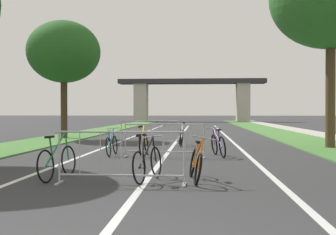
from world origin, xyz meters
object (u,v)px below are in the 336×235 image
bicycle_white_1 (181,137)px  bicycle_black_5 (148,162)px  bicycle_teal_3 (112,144)px  tree_left_pine_far (64,52)px  bicycle_yellow_0 (144,144)px  crowd_barrier_nearest (121,158)px  bicycle_purple_4 (218,145)px  crowd_barrier_second (164,141)px  crowd_barrier_third (150,133)px  bicycle_orange_2 (196,164)px  bicycle_green_6 (58,161)px

bicycle_white_1 → bicycle_black_5: (-0.32, -8.81, -0.00)m
bicycle_white_1 → bicycle_teal_3: bearing=-123.9°
tree_left_pine_far → bicycle_yellow_0: (5.34, -8.18, -4.18)m
crowd_barrier_nearest → bicycle_yellow_0: 5.23m
tree_left_pine_far → bicycle_purple_4: (7.73, -8.15, -4.19)m
bicycle_yellow_0 → bicycle_teal_3: bearing=174.5°
crowd_barrier_second → crowd_barrier_third: bearing=102.1°
bicycle_yellow_0 → bicycle_orange_2: bearing=-68.9°
crowd_barrier_nearest → bicycle_purple_4: crowd_barrier_nearest is taller
crowd_barrier_third → bicycle_orange_2: (2.05, -9.16, -0.17)m
bicycle_white_1 → bicycle_purple_4: size_ratio=1.05×
crowd_barrier_second → bicycle_yellow_0: size_ratio=1.48×
bicycle_purple_4 → tree_left_pine_far: bearing=121.4°
bicycle_yellow_0 → bicycle_teal_3: (-1.07, 0.12, -0.03)m
crowd_barrier_third → bicycle_yellow_0: bearing=-85.7°
crowd_barrier_third → bicycle_orange_2: size_ratio=1.50×
bicycle_orange_2 → crowd_barrier_nearest: bearing=12.7°
bicycle_yellow_0 → bicycle_white_1: (1.04, 4.08, 0.00)m
bicycle_purple_4 → bicycle_green_6: bearing=-139.4°
bicycle_teal_3 → bicycle_green_6: (-0.13, -4.82, 0.03)m
crowd_barrier_second → bicycle_orange_2: size_ratio=1.51×
bicycle_purple_4 → bicycle_black_5: bearing=-121.4°
bicycle_orange_2 → bicycle_black_5: (-0.99, -0.01, 0.03)m
bicycle_black_5 → bicycle_green_6: 1.92m
bicycle_yellow_0 → bicycle_purple_4: bearing=1.7°
tree_left_pine_far → crowd_barrier_second: 11.23m
bicycle_orange_2 → bicycle_green_6: (-2.92, 0.03, 0.03)m
bicycle_yellow_0 → crowd_barrier_third: bearing=95.4°
bicycle_yellow_0 → bicycle_black_5: bearing=-80.2°
bicycle_orange_2 → bicycle_yellow_0: bearing=-76.2°
bicycle_white_1 → bicycle_orange_2: size_ratio=1.02×
crowd_barrier_nearest → bicycle_teal_3: bearing=104.0°
bicycle_purple_4 → bicycle_green_6: (-3.59, -4.72, 0.01)m
bicycle_green_6 → crowd_barrier_nearest: bearing=-11.6°
crowd_barrier_third → bicycle_yellow_0: 4.46m
crowd_barrier_second → crowd_barrier_third: same height
bicycle_black_5 → bicycle_yellow_0: bearing=111.1°
bicycle_white_1 → bicycle_teal_3: 4.48m
tree_left_pine_far → bicycle_green_6: 14.15m
tree_left_pine_far → crowd_barrier_second: size_ratio=2.43×
tree_left_pine_far → bicycle_green_6: size_ratio=3.70×
crowd_barrier_nearest → bicycle_purple_4: (2.13, 5.24, -0.15)m
bicycle_black_5 → bicycle_purple_4: bearing=83.1°
bicycle_white_1 → bicycle_green_6: 9.05m
tree_left_pine_far → crowd_barrier_nearest: size_ratio=2.45×
crowd_barrier_second → bicycle_teal_3: crowd_barrier_second is taller
bicycle_teal_3 → bicycle_purple_4: bearing=-1.0°
crowd_barrier_nearest → bicycle_black_5: bearing=46.1°
tree_left_pine_far → bicycle_orange_2: size_ratio=3.67×
bicycle_purple_4 → bicycle_black_5: size_ratio=0.97×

